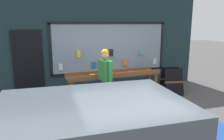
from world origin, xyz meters
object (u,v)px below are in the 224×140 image
at_px(display_table_main, 114,77).
at_px(person_browsing, 105,74).
at_px(small_dog, 86,101).
at_px(sandwich_board_sign, 171,80).

bearing_deg(display_table_main, person_browsing, -131.29).
bearing_deg(small_dog, sandwich_board_sign, -116.51).
bearing_deg(sandwich_board_sign, small_dog, -157.43).
bearing_deg(sandwich_board_sign, display_table_main, -168.06).
relative_size(display_table_main, small_dog, 5.71).
height_order(small_dog, sandwich_board_sign, sandwich_board_sign).
xyz_separation_m(person_browsing, sandwich_board_sign, (2.44, 0.52, -0.50)).
xyz_separation_m(person_browsing, small_dog, (-0.57, -0.14, -0.66)).
xyz_separation_m(display_table_main, person_browsing, (-0.40, -0.46, 0.21)).
bearing_deg(sandwich_board_sign, person_browsing, -157.78).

